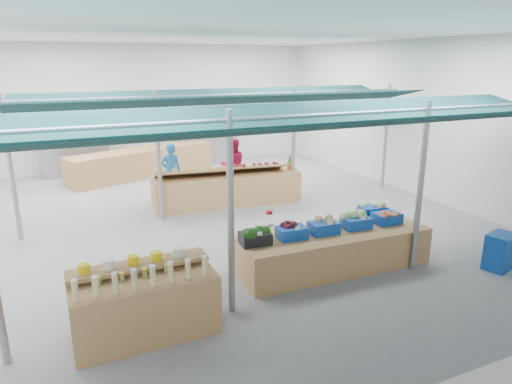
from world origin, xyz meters
TOP-DOWN VIEW (x-y plane):
  - floor at (0.00, 0.00)m, footprint 13.00×13.00m
  - hall at (0.00, 1.44)m, footprint 13.00×13.00m
  - pole_grid at (0.75, -1.75)m, footprint 10.00×4.60m
  - awnings at (0.75, -1.75)m, footprint 9.50×7.08m
  - back_shelving_left at (-2.50, 6.00)m, footprint 2.00×0.50m
  - back_shelving_right at (2.00, 6.00)m, footprint 2.00×0.50m
  - bottle_shelf at (-2.29, -4.05)m, footprint 1.91×1.16m
  - veg_counter at (1.21, -3.32)m, footprint 3.53×1.29m
  - fruit_counter at (0.86, 1.01)m, footprint 3.87×1.17m
  - far_counter at (-0.54, 5.05)m, footprint 4.94×2.57m
  - crate_stack at (3.91, -4.64)m, footprint 0.64×0.52m
  - vendor_left at (-0.34, 2.11)m, footprint 0.58×0.40m
  - vendor_right at (1.46, 2.11)m, footprint 0.78×0.63m
  - crate_broccoli at (-0.29, -3.27)m, footprint 0.52×0.42m
  - crate_beets at (0.39, -3.29)m, footprint 0.52×0.42m
  - crate_celeriac at (1.02, -3.31)m, footprint 0.52×0.42m
  - crate_cabbage at (1.70, -3.34)m, footprint 0.52×0.42m
  - crate_carrots at (2.38, -3.36)m, footprint 0.52×0.42m
  - sparrow at (-0.45, -3.38)m, footprint 0.12×0.09m
  - pole_ribbon at (0.09, -3.02)m, footprint 0.12×0.12m
  - apple_heap_yellow at (-0.06, 0.98)m, footprint 1.98×0.96m
  - apple_heap_red at (1.62, 0.87)m, footprint 1.58×0.90m
  - pineapple at (2.58, 0.80)m, footprint 0.14×0.14m
  - crate_extra at (2.39, -2.92)m, footprint 0.54×0.43m

SIDE VIEW (x-z plane):
  - floor at x=0.00m, z-range 0.00..0.00m
  - crate_stack at x=3.91m, z-range 0.00..0.66m
  - veg_counter at x=1.21m, z-range 0.00..0.68m
  - fruit_counter at x=0.86m, z-range 0.00..0.82m
  - far_counter at x=-0.54m, z-range 0.00..0.88m
  - bottle_shelf at x=-2.29m, z-range -0.10..1.02m
  - vendor_left at x=-0.34m, z-range 0.00..1.53m
  - vendor_right at x=1.46m, z-range 0.00..1.53m
  - crate_carrots at x=2.38m, z-range 0.65..0.94m
  - crate_beets at x=0.39m, z-range 0.67..0.96m
  - crate_celeriac at x=1.02m, z-range 0.67..0.98m
  - crate_extra at x=2.39m, z-range 0.67..0.99m
  - crate_broccoli at x=-0.29m, z-range 0.66..1.01m
  - crate_cabbage at x=1.70m, z-range 0.66..1.01m
  - sparrow at x=-0.45m, z-range 0.87..0.98m
  - apple_heap_red at x=1.62m, z-range 0.85..1.12m
  - apple_heap_yellow at x=-0.06m, z-range 0.85..1.12m
  - pineapple at x=2.58m, z-range 0.80..1.19m
  - back_shelving_left at x=-2.50m, z-range 0.00..2.00m
  - back_shelving_right at x=2.00m, z-range 0.00..2.00m
  - pole_ribbon at x=0.09m, z-range 0.94..1.22m
  - pole_grid at x=0.75m, z-range 0.31..3.31m
  - hall at x=0.00m, z-range -3.85..9.15m
  - awnings at x=0.75m, z-range 2.63..2.93m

